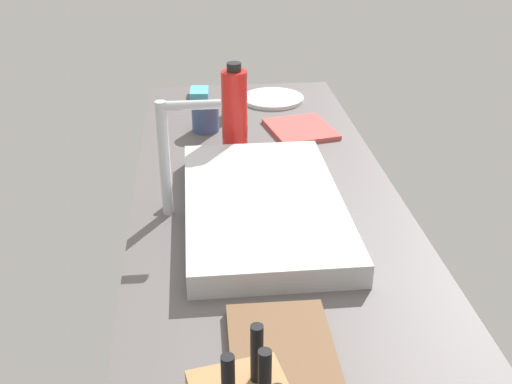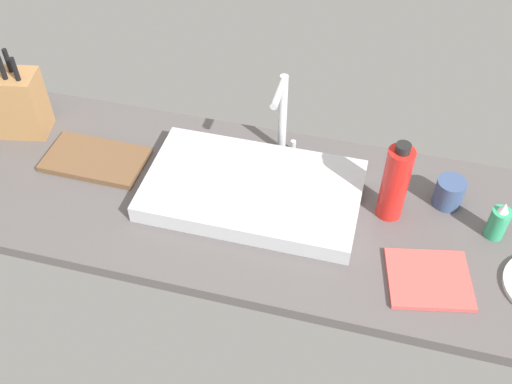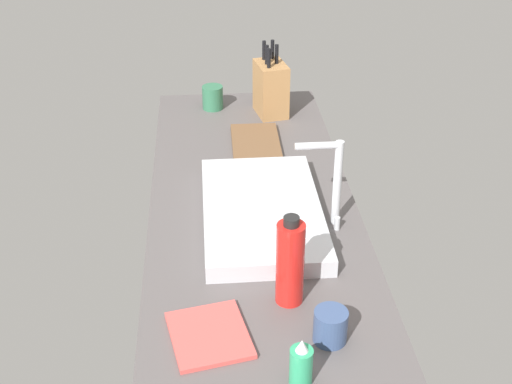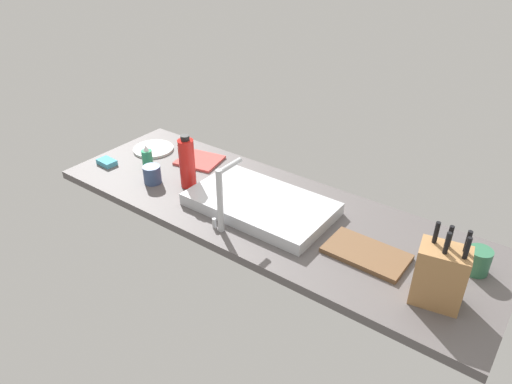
{
  "view_description": "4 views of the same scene",
  "coord_description": "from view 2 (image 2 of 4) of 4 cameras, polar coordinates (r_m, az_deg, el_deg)",
  "views": [
    {
      "loc": [
        -119.95,
        16.01,
        73.15
      ],
      "look_at": [
        -0.85,
        3.67,
        10.54
      ],
      "focal_mm": 44.41,
      "sensor_mm": 36.0,
      "label": 1
    },
    {
      "loc": [
        30.55,
        -108.07,
        123.34
      ],
      "look_at": [
        3.31,
        -2.88,
        10.7
      ],
      "focal_mm": 42.23,
      "sensor_mm": 36.0,
      "label": 2
    },
    {
      "loc": [
        169.03,
        -13.6,
        113.14
      ],
      "look_at": [
        -4.88,
        0.68,
        9.34
      ],
      "focal_mm": 48.32,
      "sensor_mm": 36.0,
      "label": 3
    },
    {
      "loc": [
        -93.23,
        133.06,
        109.77
      ],
      "look_at": [
        4.57,
        0.32,
        9.63
      ],
      "focal_mm": 33.18,
      "sensor_mm": 36.0,
      "label": 4
    }
  ],
  "objects": [
    {
      "name": "faucet",
      "position": [
        1.68,
        2.52,
        7.63
      ],
      "size": [
        5.5,
        13.56,
        26.2
      ],
      "color": "#B7BABF",
      "rests_on": "countertop_slab"
    },
    {
      "name": "ceramic_cup",
      "position": [
        1.69,
        17.83,
        -0.04
      ],
      "size": [
        7.81,
        7.81,
        8.09
      ],
      "primitive_type": "cylinder",
      "color": "#384C75",
      "rests_on": "countertop_slab"
    },
    {
      "name": "knife_block",
      "position": [
        1.93,
        -21.67,
        7.87
      ],
      "size": [
        16.48,
        12.94,
        27.39
      ],
      "rotation": [
        0.0,
        0.0,
        0.19
      ],
      "color": "#9E7042",
      "rests_on": "countertop_slab"
    },
    {
      "name": "cutting_board",
      "position": [
        1.81,
        -14.96,
        3.0
      ],
      "size": [
        28.98,
        16.96,
        1.8
      ],
      "primitive_type": "cube",
      "rotation": [
        0.0,
        0.0,
        -0.01
      ],
      "color": "brown",
      "rests_on": "countertop_slab"
    },
    {
      "name": "countertop_slab",
      "position": [
        1.66,
        -0.86,
        -1.25
      ],
      "size": [
        188.86,
        62.34,
        3.5
      ],
      "primitive_type": "cube",
      "color": "#514C4C",
      "rests_on": "ground"
    },
    {
      "name": "water_bottle",
      "position": [
        1.57,
        13.05,
        0.87
      ],
      "size": [
        6.87,
        6.87,
        24.2
      ],
      "color": "red",
      "rests_on": "countertop_slab"
    },
    {
      "name": "soap_bottle",
      "position": [
        1.64,
        21.97,
        -2.64
      ],
      "size": [
        5.01,
        5.01,
        11.71
      ],
      "color": "#2D9966",
      "rests_on": "countertop_slab"
    },
    {
      "name": "sink_basin",
      "position": [
        1.64,
        -0.33,
        0.17
      ],
      "size": [
        58.08,
        33.82,
        5.03
      ],
      "primitive_type": "cube",
      "color": "#B7BABF",
      "rests_on": "countertop_slab"
    },
    {
      "name": "dish_towel",
      "position": [
        1.53,
        16.05,
        -7.93
      ],
      "size": [
        22.91,
        20.94,
        1.2
      ],
      "primitive_type": "cube",
      "rotation": [
        0.0,
        0.0,
        0.2
      ],
      "color": "#CC4C47",
      "rests_on": "countertop_slab"
    }
  ]
}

